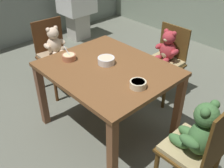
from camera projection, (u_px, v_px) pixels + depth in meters
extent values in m
cube|color=#65685B|center=(108.00, 128.00, 2.64)|extent=(5.20, 5.20, 0.04)
cube|color=brown|center=(108.00, 69.00, 2.25)|extent=(1.10, 0.92, 0.04)
cube|color=brown|center=(42.00, 96.00, 2.52)|extent=(0.06, 0.06, 0.67)
cube|color=brown|center=(112.00, 155.00, 1.90)|extent=(0.06, 0.06, 0.67)
cube|color=brown|center=(105.00, 67.00, 2.99)|extent=(0.06, 0.06, 0.67)
cube|color=brown|center=(178.00, 107.00, 2.37)|extent=(0.06, 0.06, 0.67)
cube|color=#533A18|center=(163.00, 65.00, 2.86)|extent=(0.40, 0.36, 0.02)
cube|color=#533A18|center=(174.00, 43.00, 2.84)|extent=(0.36, 0.02, 0.39)
cylinder|color=#533A18|center=(141.00, 80.00, 2.99)|extent=(0.04, 0.04, 0.41)
cylinder|color=#533A18|center=(164.00, 92.00, 2.79)|extent=(0.04, 0.04, 0.41)
cylinder|color=#533A18|center=(157.00, 71.00, 3.17)|extent=(0.04, 0.04, 0.41)
cylinder|color=#533A18|center=(180.00, 82.00, 2.96)|extent=(0.04, 0.04, 0.41)
cube|color=tan|center=(163.00, 62.00, 2.84)|extent=(0.36, 0.33, 0.04)
ellipsoid|color=#AB323A|center=(168.00, 51.00, 2.81)|extent=(0.18, 0.16, 0.21)
ellipsoid|color=beige|center=(165.00, 53.00, 2.79)|extent=(0.10, 0.06, 0.13)
sphere|color=#AB323A|center=(169.00, 37.00, 2.72)|extent=(0.14, 0.14, 0.14)
ellipsoid|color=beige|center=(166.00, 40.00, 2.70)|extent=(0.06, 0.05, 0.04)
sphere|color=#AB323A|center=(166.00, 31.00, 2.73)|extent=(0.05, 0.05, 0.05)
sphere|color=#AB323A|center=(174.00, 34.00, 2.66)|extent=(0.05, 0.05, 0.05)
ellipsoid|color=#AB323A|center=(159.00, 46.00, 2.85)|extent=(0.06, 0.12, 0.06)
ellipsoid|color=#AB323A|center=(175.00, 52.00, 2.72)|extent=(0.06, 0.12, 0.06)
ellipsoid|color=#AB323A|center=(157.00, 58.00, 2.82)|extent=(0.06, 0.14, 0.06)
ellipsoid|color=#AB323A|center=(165.00, 61.00, 2.76)|extent=(0.06, 0.14, 0.06)
cube|color=#563118|center=(59.00, 59.00, 2.98)|extent=(0.44, 0.42, 0.02)
cube|color=#563118|center=(48.00, 36.00, 2.99)|extent=(0.04, 0.36, 0.40)
cylinder|color=#563118|center=(55.00, 86.00, 2.89)|extent=(0.04, 0.04, 0.41)
cylinder|color=#563118|center=(80.00, 76.00, 3.07)|extent=(0.04, 0.04, 0.41)
cylinder|color=#563118|center=(41.00, 73.00, 3.12)|extent=(0.04, 0.04, 0.41)
cylinder|color=#563118|center=(65.00, 65.00, 3.30)|extent=(0.04, 0.04, 0.41)
cube|color=tan|center=(58.00, 57.00, 2.96)|extent=(0.40, 0.39, 0.04)
ellipsoid|color=beige|center=(54.00, 45.00, 2.94)|extent=(0.16, 0.18, 0.20)
ellipsoid|color=#CCB28B|center=(56.00, 47.00, 2.92)|extent=(0.06, 0.10, 0.12)
sphere|color=beige|center=(53.00, 33.00, 2.86)|extent=(0.13, 0.13, 0.13)
ellipsoid|color=#CCB28B|center=(55.00, 35.00, 2.83)|extent=(0.05, 0.06, 0.04)
sphere|color=beige|center=(48.00, 30.00, 2.81)|extent=(0.05, 0.05, 0.05)
sphere|color=beige|center=(56.00, 28.00, 2.86)|extent=(0.05, 0.05, 0.05)
ellipsoid|color=beige|center=(47.00, 46.00, 2.87)|extent=(0.12, 0.06, 0.06)
ellipsoid|color=beige|center=(62.00, 42.00, 2.97)|extent=(0.12, 0.06, 0.06)
ellipsoid|color=beige|center=(55.00, 55.00, 2.89)|extent=(0.13, 0.07, 0.06)
ellipsoid|color=beige|center=(63.00, 53.00, 2.94)|extent=(0.13, 0.07, 0.06)
cube|color=#543815|center=(190.00, 150.00, 1.82)|extent=(0.36, 0.39, 0.02)
cube|color=#543815|center=(221.00, 138.00, 1.58)|extent=(0.02, 0.36, 0.47)
cylinder|color=#543815|center=(181.00, 148.00, 2.12)|extent=(0.04, 0.04, 0.41)
cube|color=tan|center=(190.00, 147.00, 1.80)|extent=(0.33, 0.36, 0.04)
ellipsoid|color=#416E3A|center=(202.00, 138.00, 1.69)|extent=(0.19, 0.22, 0.25)
ellipsoid|color=#DDBA8A|center=(194.00, 134.00, 1.73)|extent=(0.07, 0.12, 0.15)
sphere|color=#416E3A|center=(207.00, 115.00, 1.59)|extent=(0.16, 0.16, 0.16)
ellipsoid|color=#DDBA8A|center=(198.00, 112.00, 1.63)|extent=(0.06, 0.06, 0.05)
sphere|color=#416E3A|center=(215.00, 105.00, 1.58)|extent=(0.06, 0.06, 0.06)
sphere|color=#416E3A|center=(205.00, 113.00, 1.52)|extent=(0.06, 0.06, 0.06)
ellipsoid|color=#416E3A|center=(209.00, 123.00, 1.76)|extent=(0.14, 0.07, 0.07)
ellipsoid|color=#416E3A|center=(189.00, 141.00, 1.62)|extent=(0.14, 0.07, 0.07)
ellipsoid|color=#416E3A|center=(188.00, 133.00, 1.85)|extent=(0.16, 0.08, 0.08)
ellipsoid|color=#416E3A|center=(179.00, 141.00, 1.78)|extent=(0.16, 0.08, 0.08)
cylinder|color=beige|center=(138.00, 84.00, 1.97)|extent=(0.13, 0.13, 0.05)
cylinder|color=beige|center=(138.00, 87.00, 1.98)|extent=(0.07, 0.07, 0.01)
cylinder|color=beige|center=(138.00, 82.00, 1.96)|extent=(0.11, 0.11, 0.01)
cylinder|color=#BD724F|center=(69.00, 57.00, 2.35)|extent=(0.13, 0.13, 0.05)
cylinder|color=#BD724F|center=(69.00, 59.00, 2.36)|extent=(0.07, 0.07, 0.01)
cylinder|color=beige|center=(69.00, 55.00, 2.33)|extent=(0.10, 0.10, 0.01)
cylinder|color=#BCBCC1|center=(67.00, 50.00, 2.33)|extent=(0.09, 0.01, 0.06)
ellipsoid|color=#BCBCC1|center=(69.00, 56.00, 2.33)|extent=(0.03, 0.02, 0.01)
cylinder|color=silver|center=(106.00, 61.00, 2.28)|extent=(0.15, 0.15, 0.06)
cylinder|color=silver|center=(106.00, 63.00, 2.30)|extent=(0.08, 0.08, 0.01)
cylinder|color=beige|center=(106.00, 58.00, 2.27)|extent=(0.12, 0.12, 0.01)
cube|color=#B7B2A8|center=(78.00, 25.00, 4.42)|extent=(0.27, 0.31, 0.45)
cube|color=white|center=(76.00, 2.00, 4.20)|extent=(0.46, 0.52, 0.35)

